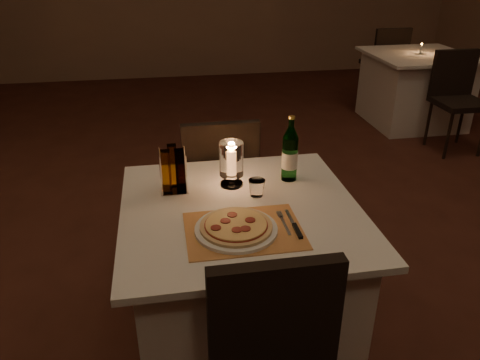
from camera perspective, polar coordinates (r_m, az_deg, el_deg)
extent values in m
cube|color=#4A2117|center=(2.62, -0.12, -14.82)|extent=(8.00, 10.00, 0.02)
cube|color=silver|center=(2.19, 0.09, -12.15)|extent=(0.88, 0.88, 0.71)
cube|color=silver|center=(1.98, 0.10, -3.75)|extent=(1.00, 1.00, 0.03)
cube|color=black|center=(1.51, 4.31, -16.56)|extent=(0.42, 0.05, 0.42)
cube|color=black|center=(2.80, -2.74, -0.29)|extent=(0.42, 0.42, 0.05)
cube|color=black|center=(2.54, -2.31, 2.49)|extent=(0.42, 0.05, 0.42)
cylinder|color=black|center=(3.08, 0.08, -2.62)|extent=(0.03, 0.03, 0.44)
cylinder|color=black|center=(3.05, -6.23, -3.14)|extent=(0.03, 0.03, 0.44)
cylinder|color=black|center=(2.80, 1.29, -5.96)|extent=(0.03, 0.03, 0.44)
cylinder|color=black|center=(2.76, -5.70, -6.59)|extent=(0.03, 0.03, 0.44)
cube|color=#CA8346|center=(1.82, 0.46, -6.17)|extent=(0.45, 0.34, 0.00)
cylinder|color=white|center=(1.81, -0.48, -6.02)|extent=(0.32, 0.32, 0.01)
cylinder|color=#D8B77F|center=(1.80, -0.48, -5.67)|extent=(0.28, 0.28, 0.01)
cylinder|color=maroon|center=(1.80, -0.48, -5.47)|extent=(0.24, 0.24, 0.00)
cylinder|color=#EACC7F|center=(1.79, -0.48, -5.37)|extent=(0.24, 0.24, 0.00)
cylinder|color=maroon|center=(1.81, 1.25, -4.89)|extent=(0.04, 0.04, 0.00)
cylinder|color=maroon|center=(1.85, -0.96, -4.25)|extent=(0.04, 0.04, 0.00)
cylinder|color=maroon|center=(1.81, -1.79, -4.99)|extent=(0.04, 0.04, 0.00)
cylinder|color=maroon|center=(1.77, -2.96, -5.83)|extent=(0.04, 0.04, 0.00)
cylinder|color=maroon|center=(1.75, -0.38, -6.08)|extent=(0.04, 0.04, 0.00)
cylinder|color=maroon|center=(1.76, 0.67, -5.95)|extent=(0.04, 0.04, 0.00)
cube|color=silver|center=(1.85, 5.53, -5.56)|extent=(0.01, 0.14, 0.00)
cube|color=silver|center=(1.92, 4.88, -4.24)|extent=(0.02, 0.05, 0.00)
cube|color=black|center=(1.81, 7.02, -6.17)|extent=(0.02, 0.10, 0.01)
cube|color=silver|center=(1.90, 6.09, -4.53)|extent=(0.01, 0.12, 0.00)
cylinder|color=#559F58|center=(2.18, 6.07, 2.60)|extent=(0.07, 0.07, 0.21)
cylinder|color=#559F58|center=(2.11, 6.29, 6.92)|extent=(0.03, 0.03, 0.04)
cylinder|color=gold|center=(2.11, 6.33, 7.58)|extent=(0.03, 0.03, 0.01)
cylinder|color=silver|center=(2.18, 6.06, 2.49)|extent=(0.07, 0.07, 0.08)
cylinder|color=white|center=(2.15, -1.04, -0.46)|extent=(0.10, 0.10, 0.01)
cylinder|color=white|center=(2.14, -1.04, 0.17)|extent=(0.02, 0.02, 0.04)
cylinder|color=white|center=(2.10, -1.07, 2.61)|extent=(0.11, 0.11, 0.16)
cylinder|color=white|center=(2.11, -1.06, 2.22)|extent=(0.03, 0.03, 0.12)
ellipsoid|color=orange|center=(2.08, -1.08, 4.05)|extent=(0.02, 0.02, 0.03)
cube|color=white|center=(2.13, -7.99, -1.13)|extent=(0.12, 0.12, 0.01)
cylinder|color=white|center=(2.04, -9.62, 0.35)|extent=(0.01, 0.01, 0.18)
cylinder|color=white|center=(2.04, -6.54, 0.59)|extent=(0.01, 0.01, 0.18)
cylinder|color=white|center=(2.14, -9.68, 1.64)|extent=(0.01, 0.01, 0.18)
cylinder|color=white|center=(2.14, -6.74, 1.86)|extent=(0.01, 0.01, 0.18)
cube|color=#BF8C33|center=(2.06, -8.96, 0.96)|extent=(0.04, 0.04, 0.20)
cube|color=#3F1E14|center=(2.06, -7.29, 1.09)|extent=(0.04, 0.04, 0.20)
cube|color=#BF8C33|center=(2.11, -8.20, 1.72)|extent=(0.04, 0.04, 0.20)
cube|color=silver|center=(5.38, 20.44, 10.19)|extent=(0.88, 0.88, 0.71)
cube|color=silver|center=(5.30, 21.08, 14.01)|extent=(1.00, 1.00, 0.03)
cube|color=black|center=(4.71, 25.26, 8.47)|extent=(0.42, 0.42, 0.05)
cube|color=black|center=(4.80, 24.59, 11.79)|extent=(0.42, 0.05, 0.42)
cylinder|color=black|center=(4.56, 24.05, 4.93)|extent=(0.03, 0.03, 0.44)
cylinder|color=black|center=(4.82, 21.95, 6.44)|extent=(0.03, 0.03, 0.44)
cylinder|color=black|center=(5.01, 25.31, 6.50)|extent=(0.03, 0.03, 0.44)
cube|color=black|center=(6.04, 16.94, 13.38)|extent=(0.42, 0.42, 0.05)
cube|color=black|center=(5.84, 18.04, 15.13)|extent=(0.42, 0.05, 0.42)
cylinder|color=black|center=(6.32, 17.40, 11.61)|extent=(0.03, 0.03, 0.44)
cylinder|color=black|center=(6.17, 14.52, 11.64)|extent=(0.03, 0.03, 0.44)
cylinder|color=black|center=(6.03, 18.81, 10.73)|extent=(0.03, 0.03, 0.44)
cylinder|color=black|center=(5.88, 15.83, 10.75)|extent=(0.03, 0.03, 0.44)
cylinder|color=white|center=(5.29, 21.19, 14.64)|extent=(0.03, 0.03, 0.09)
ellipsoid|color=orange|center=(5.28, 21.29, 15.18)|extent=(0.01, 0.01, 0.02)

